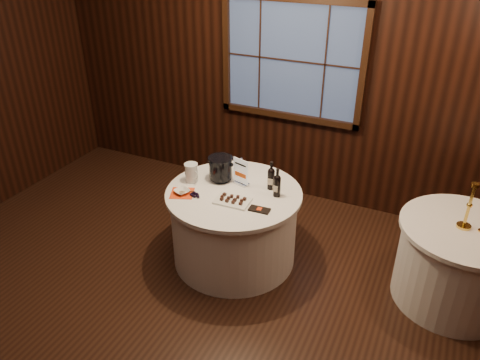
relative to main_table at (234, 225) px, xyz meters
The scene contains 15 objects.
ground 1.07m from the main_table, 90.00° to the right, with size 6.00×6.00×0.00m, color black.
back_wall 1.88m from the main_table, 90.00° to the left, with size 6.00×0.10×3.00m.
main_table is the anchor object (origin of this frame).
side_table 2.02m from the main_table, ahead, with size 1.08×1.08×0.77m.
sign_stand 0.50m from the main_table, 88.81° to the left, with size 0.17×0.12×0.28m.
port_bottle_left 0.62m from the main_table, 34.73° to the left, with size 0.07×0.07×0.28m.
port_bottle_right 0.64m from the main_table, 14.57° to the left, with size 0.07×0.07×0.28m.
ice_bucket 0.57m from the main_table, 144.99° to the left, with size 0.24×0.24×0.24m.
chocolate_plate 0.44m from the main_table, 67.93° to the right, with size 0.32×0.22×0.05m.
chocolate_box 0.55m from the main_table, 29.61° to the right, with size 0.18×0.09×0.02m, color black.
grape_bunch 0.54m from the main_table, 142.82° to the right, with size 0.17×0.10×0.04m.
glass_pitcher 0.66m from the main_table, behind, with size 0.17×0.13×0.19m.
orange_napkin 0.61m from the main_table, 151.10° to the right, with size 0.21×0.21×0.00m, color red.
cracker_bowl 0.63m from the main_table, 151.10° to the right, with size 0.13×0.13×0.03m, color white.
brass_candlestick 2.06m from the main_table, ahead, with size 0.12×0.12×0.41m.
Camera 1 is at (1.65, -2.37, 2.99)m, focal length 35.00 mm.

